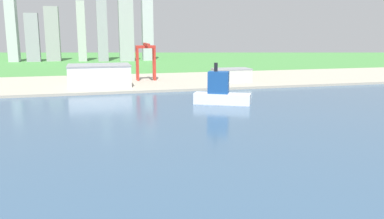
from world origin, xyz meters
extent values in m
plane|color=#488C42|center=(0.00, 300.00, 0.00)|extent=(2400.00, 2400.00, 0.00)
cube|color=#385675|center=(0.00, 240.00, 0.07)|extent=(840.00, 360.00, 0.15)
cube|color=#ACA592|center=(0.00, 490.00, 1.25)|extent=(840.00, 140.00, 2.50)
cube|color=white|center=(70.92, 351.42, 4.25)|extent=(43.37, 28.72, 8.20)
cube|color=#19478C|center=(68.29, 352.68, 16.67)|extent=(17.98, 15.29, 16.63)
cylinder|color=black|center=(66.36, 353.60, 28.26)|extent=(2.75, 2.75, 6.56)
cube|color=#B72D23|center=(23.10, 489.85, 19.58)|extent=(2.20, 2.20, 34.16)
cube|color=#B72D23|center=(41.14, 489.85, 19.58)|extent=(2.20, 2.20, 34.16)
cube|color=#B72D23|center=(23.10, 497.85, 19.58)|extent=(2.20, 2.20, 34.16)
cube|color=#B72D23|center=(41.14, 497.85, 19.58)|extent=(2.20, 2.20, 34.16)
cube|color=#B72D23|center=(32.12, 493.85, 38.06)|extent=(20.44, 10.00, 2.80)
cube|color=#B72D23|center=(32.12, 485.13, 40.86)|extent=(2.60, 34.90, 2.60)
cube|color=white|center=(-17.44, 459.42, 12.24)|extent=(57.35, 38.10, 19.48)
cube|color=gray|center=(-17.44, 459.42, 22.58)|extent=(58.49, 38.86, 1.20)
cube|color=silver|center=(117.33, 461.07, 8.78)|extent=(37.97, 22.01, 12.57)
cube|color=gray|center=(117.33, 461.07, 15.67)|extent=(38.73, 22.45, 1.20)
cube|color=silver|center=(-155.59, 838.29, 55.29)|extent=(16.88, 27.21, 110.58)
cube|color=#9B98A6|center=(-122.16, 829.27, 42.15)|extent=(22.84, 14.25, 84.30)
cube|color=#9C9CA0|center=(-88.77, 837.22, 48.06)|extent=(24.03, 24.54, 96.12)
cube|color=#B5B8B6|center=(-38.08, 824.78, 52.90)|extent=(14.50, 26.05, 105.79)
cube|color=#9B9AA6|center=(-2.16, 810.60, 74.77)|extent=(17.92, 16.90, 149.53)
cube|color=#A8AAB0|center=(39.40, 802.99, 53.70)|extent=(25.55, 18.41, 107.41)
cube|color=silver|center=(78.71, 811.51, 67.14)|extent=(19.31, 19.01, 134.27)
camera|label=1|loc=(-25.05, 63.18, 56.04)|focal=37.76mm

